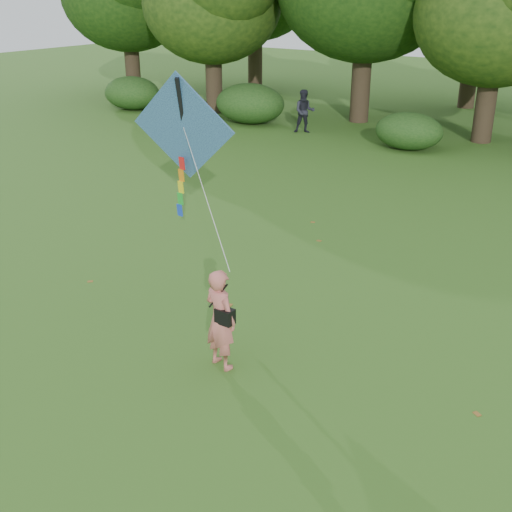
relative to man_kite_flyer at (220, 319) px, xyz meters
The scene contains 7 objects.
ground 1.30m from the man_kite_flyer, 43.53° to the right, with size 100.00×100.00×0.00m, color #265114.
man_kite_flyer is the anchor object (origin of this frame).
bystander_left 18.65m from the man_kite_flyer, 116.04° to the left, with size 0.89×0.70×1.84m, color #21212D.
crossbody_bag 0.17m from the man_kite_flyer, 14.61° to the right, with size 0.43×0.20×0.71m.
flying_kite 4.30m from the man_kite_flyer, 138.35° to the left, with size 4.05×2.80×3.05m.
shrub_band 16.95m from the man_kite_flyer, 90.11° to the left, with size 39.15×3.22×1.88m.
fallen_leaves 1.98m from the man_kite_flyer, 99.14° to the left, with size 10.42×11.08×0.01m.
Camera 1 is at (5.05, -6.72, 6.00)m, focal length 45.00 mm.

